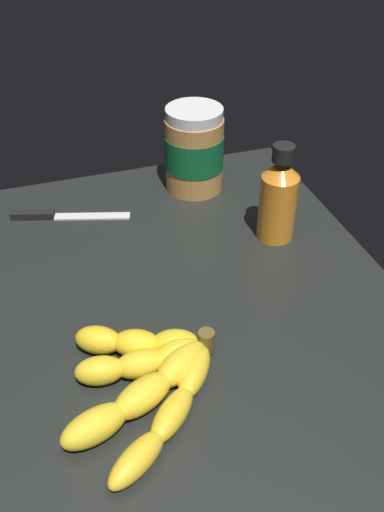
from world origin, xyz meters
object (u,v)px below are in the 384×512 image
banana_bunch (146,378)px  butter_knife (60,215)px  honey_bottle (278,197)px  peanut_butter_jar (194,150)px

banana_bunch → butter_knife: banana_bunch is taller
banana_bunch → honey_bottle: size_ratio=1.49×
honey_bottle → peanut_butter_jar: bearing=22.7°
banana_bunch → honey_bottle: 34.82cm
peanut_butter_jar → honey_bottle: honey_bottle is taller
banana_bunch → honey_bottle: honey_bottle is taller
banana_bunch → butter_knife: (37.65, 5.03, -1.23)cm
banana_bunch → butter_knife: size_ratio=1.22×
banana_bunch → peanut_butter_jar: peanut_butter_jar is taller
banana_bunch → butter_knife: 38.00cm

